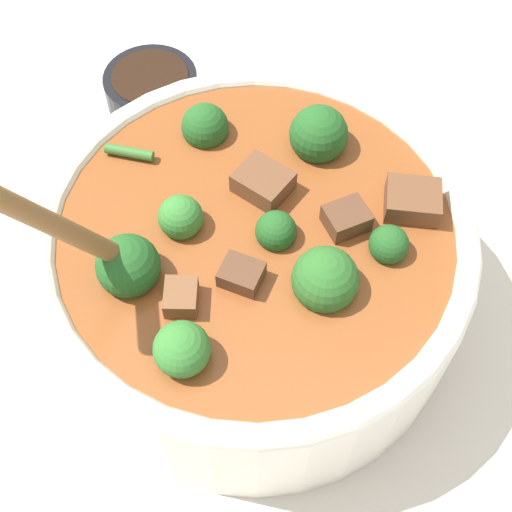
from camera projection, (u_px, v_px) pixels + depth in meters
The scene contains 3 objects.
ground_plane at pixel (256, 305), 0.53m from camera, with size 4.00×4.00×0.00m, color silver.
stew_bowl at pixel (256, 261), 0.48m from camera, with size 0.28×0.28×0.25m.
condiment_bowl at pixel (152, 91), 0.62m from camera, with size 0.08×0.08×0.04m.
Camera 1 is at (0.24, 0.09, 0.47)m, focal length 50.00 mm.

